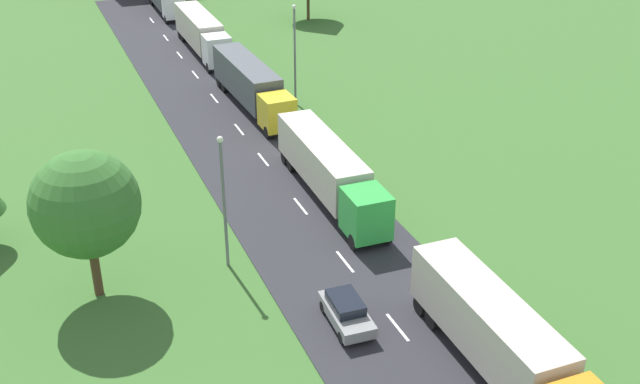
# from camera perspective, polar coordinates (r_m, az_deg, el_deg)

# --- Properties ---
(road) EXTENTS (10.00, 140.00, 0.06)m
(road) POSITION_cam_1_polar(r_m,az_deg,el_deg) (44.07, 2.35, -5.82)
(road) COLOR #2B2B30
(road) RESTS_ON ground
(lane_marking_centre) EXTENTS (0.16, 123.28, 0.01)m
(lane_marking_centre) POSITION_cam_1_polar(r_m,az_deg,el_deg) (42.21, 3.74, -7.47)
(lane_marking_centre) COLOR white
(lane_marking_centre) RESTS_ON road
(truck_lead) EXTENTS (2.60, 13.13, 3.65)m
(truck_lead) POSITION_cam_1_polar(r_m,az_deg,el_deg) (36.54, 13.24, -10.53)
(truck_lead) COLOR orange
(truck_lead) RESTS_ON road
(truck_second) EXTENTS (2.75, 14.38, 3.58)m
(truck_second) POSITION_cam_1_polar(r_m,az_deg,el_deg) (50.70, 0.69, 1.67)
(truck_second) COLOR green
(truck_second) RESTS_ON road
(truck_third) EXTENTS (2.84, 14.43, 3.75)m
(truck_third) POSITION_cam_1_polar(r_m,az_deg,el_deg) (66.22, -5.11, 7.97)
(truck_third) COLOR yellow
(truck_third) RESTS_ON road
(truck_fourth) EXTENTS (2.55, 14.14, 3.77)m
(truck_fourth) POSITION_cam_1_polar(r_m,az_deg,el_deg) (81.80, -8.74, 11.60)
(truck_fourth) COLOR white
(truck_fourth) RESTS_ON road
(car_second) EXTENTS (1.92, 4.05, 1.46)m
(car_second) POSITION_cam_1_polar(r_m,az_deg,el_deg) (39.55, 1.96, -8.79)
(car_second) COLOR gray
(car_second) RESTS_ON road
(lamppost_second) EXTENTS (0.36, 0.36, 8.05)m
(lamppost_second) POSITION_cam_1_polar(r_m,az_deg,el_deg) (42.64, -7.13, -0.27)
(lamppost_second) COLOR slate
(lamppost_second) RESTS_ON ground
(lamppost_third) EXTENTS (0.36, 0.36, 8.66)m
(lamppost_third) POSITION_cam_1_polar(r_m,az_deg,el_deg) (66.08, -1.87, 10.42)
(lamppost_third) COLOR slate
(lamppost_third) RESTS_ON ground
(tree_oak) EXTENTS (5.66, 5.66, 8.34)m
(tree_oak) POSITION_cam_1_polar(r_m,az_deg,el_deg) (41.12, -16.94, -0.88)
(tree_oak) COLOR #513823
(tree_oak) RESTS_ON ground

